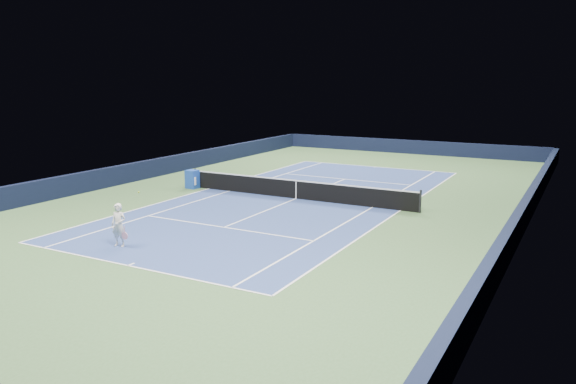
% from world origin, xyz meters
% --- Properties ---
extents(ground, '(40.00, 40.00, 0.00)m').
position_xyz_m(ground, '(0.00, 0.00, 0.00)').
color(ground, '#395A31').
rests_on(ground, ground).
extents(wall_far, '(22.00, 0.35, 1.10)m').
position_xyz_m(wall_far, '(0.00, 19.82, 0.55)').
color(wall_far, black).
rests_on(wall_far, ground).
extents(wall_right, '(0.35, 40.00, 1.10)m').
position_xyz_m(wall_right, '(10.82, 0.00, 0.55)').
color(wall_right, black).
rests_on(wall_right, ground).
extents(wall_left, '(0.35, 40.00, 1.10)m').
position_xyz_m(wall_left, '(-10.82, 0.00, 0.55)').
color(wall_left, black).
rests_on(wall_left, ground).
extents(court_surface, '(10.97, 23.77, 0.01)m').
position_xyz_m(court_surface, '(0.00, 0.00, 0.00)').
color(court_surface, navy).
rests_on(court_surface, ground).
extents(baseline_far, '(10.97, 0.08, 0.00)m').
position_xyz_m(baseline_far, '(0.00, 11.88, 0.01)').
color(baseline_far, white).
rests_on(baseline_far, ground).
extents(baseline_near, '(10.97, 0.08, 0.00)m').
position_xyz_m(baseline_near, '(0.00, -11.88, 0.01)').
color(baseline_near, white).
rests_on(baseline_near, ground).
extents(sideline_doubles_right, '(0.08, 23.77, 0.00)m').
position_xyz_m(sideline_doubles_right, '(5.49, 0.00, 0.01)').
color(sideline_doubles_right, white).
rests_on(sideline_doubles_right, ground).
extents(sideline_doubles_left, '(0.08, 23.77, 0.00)m').
position_xyz_m(sideline_doubles_left, '(-5.49, 0.00, 0.01)').
color(sideline_doubles_left, white).
rests_on(sideline_doubles_left, ground).
extents(sideline_singles_right, '(0.08, 23.77, 0.00)m').
position_xyz_m(sideline_singles_right, '(4.12, 0.00, 0.01)').
color(sideline_singles_right, white).
rests_on(sideline_singles_right, ground).
extents(sideline_singles_left, '(0.08, 23.77, 0.00)m').
position_xyz_m(sideline_singles_left, '(-4.12, 0.00, 0.01)').
color(sideline_singles_left, white).
rests_on(sideline_singles_left, ground).
extents(service_line_far, '(8.23, 0.08, 0.00)m').
position_xyz_m(service_line_far, '(0.00, 6.40, 0.01)').
color(service_line_far, white).
rests_on(service_line_far, ground).
extents(service_line_near, '(8.23, 0.08, 0.00)m').
position_xyz_m(service_line_near, '(0.00, -6.40, 0.01)').
color(service_line_near, white).
rests_on(service_line_near, ground).
extents(center_service_line, '(0.08, 12.80, 0.00)m').
position_xyz_m(center_service_line, '(0.00, 0.00, 0.01)').
color(center_service_line, white).
rests_on(center_service_line, ground).
extents(center_mark_far, '(0.08, 0.30, 0.00)m').
position_xyz_m(center_mark_far, '(0.00, 11.73, 0.01)').
color(center_mark_far, white).
rests_on(center_mark_far, ground).
extents(center_mark_near, '(0.08, 0.30, 0.00)m').
position_xyz_m(center_mark_near, '(0.00, -11.73, 0.01)').
color(center_mark_near, white).
rests_on(center_mark_near, ground).
extents(tennis_net, '(12.90, 0.10, 1.07)m').
position_xyz_m(tennis_net, '(0.00, 0.00, 0.50)').
color(tennis_net, black).
rests_on(tennis_net, ground).
extents(sponsor_cube, '(0.66, 0.60, 1.02)m').
position_xyz_m(sponsor_cube, '(-6.40, -0.29, 0.51)').
color(sponsor_cube, '#1C45A9').
rests_on(sponsor_cube, ground).
extents(tennis_player, '(0.78, 1.27, 1.89)m').
position_xyz_m(tennis_player, '(-1.82, -10.41, 0.80)').
color(tennis_player, silver).
rests_on(tennis_player, ground).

